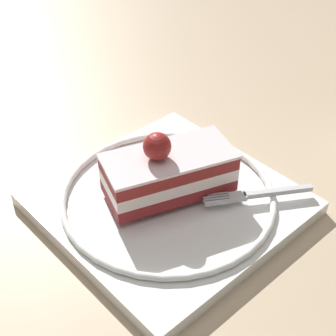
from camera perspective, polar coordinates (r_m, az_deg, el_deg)
name	(u,v)px	position (r m, az deg, el deg)	size (l,w,h in m)	color
ground_plane	(158,208)	(0.50, -1.12, -4.52)	(2.40, 2.40, 0.00)	tan
dessert_plate	(168,201)	(0.49, 0.00, -3.72)	(0.25, 0.25, 0.02)	white
cake_slice	(168,171)	(0.47, 0.03, -0.33)	(0.11, 0.13, 0.07)	maroon
fork	(255,194)	(0.48, 9.72, -2.94)	(0.08, 0.08, 0.00)	silver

